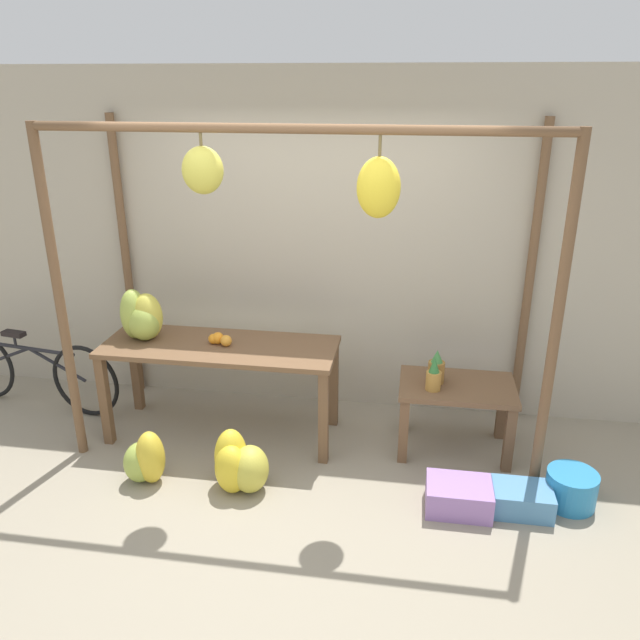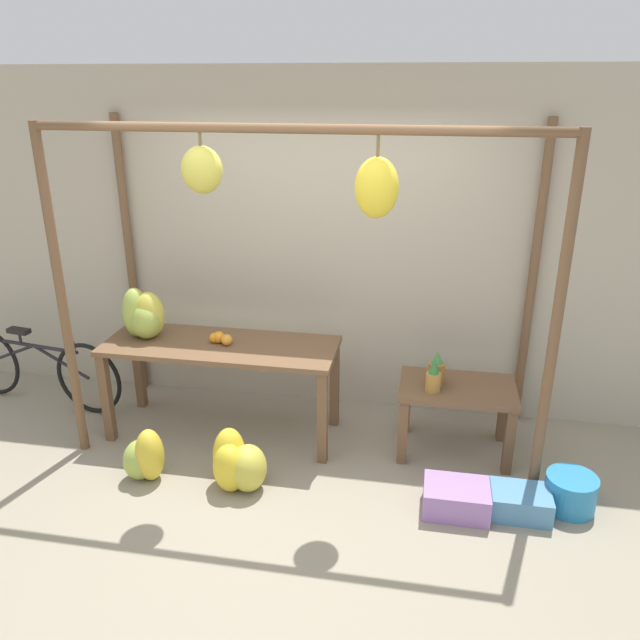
{
  "view_description": "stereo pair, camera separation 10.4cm",
  "coord_description": "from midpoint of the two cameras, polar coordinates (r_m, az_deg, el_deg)",
  "views": [
    {
      "loc": [
        0.78,
        -3.39,
        2.69
      ],
      "look_at": [
        0.11,
        0.84,
        1.03
      ],
      "focal_mm": 35.0,
      "sensor_mm": 36.0,
      "label": 1
    },
    {
      "loc": [
        0.88,
        -3.37,
        2.69
      ],
      "look_at": [
        0.11,
        0.84,
        1.03
      ],
      "focal_mm": 35.0,
      "sensor_mm": 36.0,
      "label": 2
    }
  ],
  "objects": [
    {
      "name": "ground_plane",
      "position": [
        4.4,
        -2.87,
        -16.57
      ],
      "size": [
        20.0,
        20.0,
        0.0
      ],
      "primitive_type": "plane",
      "color": "gray"
    },
    {
      "name": "shop_wall_back",
      "position": [
        5.17,
        0.78,
        6.75
      ],
      "size": [
        8.0,
        0.08,
        2.8
      ],
      "color": "#B2A893",
      "rests_on": "ground_plane"
    },
    {
      "name": "stall_awning",
      "position": [
        4.23,
        -0.93,
        8.07
      ],
      "size": [
        3.42,
        1.21,
        2.44
      ],
      "color": "brown",
      "rests_on": "ground_plane"
    },
    {
      "name": "display_table_main",
      "position": [
        4.91,
        -8.44,
        -3.34
      ],
      "size": [
        1.81,
        0.66,
        0.78
      ],
      "color": "brown",
      "rests_on": "ground_plane"
    },
    {
      "name": "display_table_side",
      "position": [
        4.84,
        12.98,
        -7.12
      ],
      "size": [
        0.86,
        0.56,
        0.56
      ],
      "color": "brown",
      "rests_on": "ground_plane"
    },
    {
      "name": "banana_pile_on_table",
      "position": [
        5.05,
        -15.19,
        0.34
      ],
      "size": [
        0.37,
        0.37,
        0.4
      ],
      "color": "gold",
      "rests_on": "display_table_main"
    },
    {
      "name": "orange_pile",
      "position": [
        4.86,
        -8.57,
        -1.65
      ],
      "size": [
        0.19,
        0.13,
        0.09
      ],
      "color": "orange",
      "rests_on": "display_table_main"
    },
    {
      "name": "pineapple_cluster",
      "position": [
        4.69,
        11.12,
        -4.78
      ],
      "size": [
        0.14,
        0.24,
        0.26
      ],
      "color": "#B27F38",
      "rests_on": "display_table_side"
    },
    {
      "name": "banana_pile_ground_left",
      "position": [
        4.69,
        -15.08,
        -12.01
      ],
      "size": [
        0.36,
        0.32,
        0.4
      ],
      "color": "gold",
      "rests_on": "ground_plane"
    },
    {
      "name": "banana_pile_ground_right",
      "position": [
        4.48,
        -6.96,
        -12.92
      ],
      "size": [
        0.45,
        0.4,
        0.43
      ],
      "color": "gold",
      "rests_on": "ground_plane"
    },
    {
      "name": "fruit_crate_white",
      "position": [
        4.39,
        13.03,
        -15.62
      ],
      "size": [
        0.43,
        0.32,
        0.19
      ],
      "color": "#9970B7",
      "rests_on": "ground_plane"
    },
    {
      "name": "blue_bucket",
      "position": [
        4.63,
        22.53,
        -14.36
      ],
      "size": [
        0.34,
        0.34,
        0.24
      ],
      "color": "teal",
      "rests_on": "ground_plane"
    },
    {
      "name": "parked_bicycle",
      "position": [
        5.96,
        -23.97,
        -4.01
      ],
      "size": [
        1.69,
        0.29,
        0.69
      ],
      "color": "black",
      "rests_on": "ground_plane"
    },
    {
      "name": "fruit_crate_purple",
      "position": [
        4.49,
        18.48,
        -15.54
      ],
      "size": [
        0.39,
        0.29,
        0.17
      ],
      "color": "#4C84B2",
      "rests_on": "ground_plane"
    }
  ]
}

